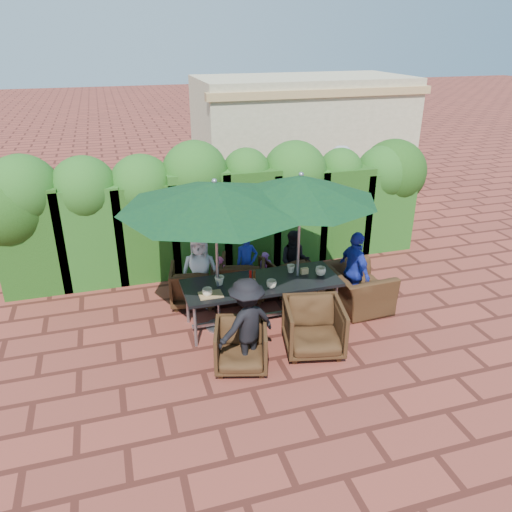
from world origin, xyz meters
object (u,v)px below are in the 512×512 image
object	(u,v)px
umbrella_right	(301,188)
umbrella_left	(215,195)
chair_near_left	(241,344)
chair_end_right	(358,282)
chair_far_mid	(243,275)
dining_table	(261,286)
chair_far_left	(193,283)
chair_far_right	(284,272)
chair_near_right	(314,325)

from	to	relation	value
umbrella_right	umbrella_left	bearing A→B (deg)	179.21
chair_near_left	chair_end_right	size ratio (longest dim) A/B	0.70
umbrella_right	chair_far_mid	distance (m)	2.14
dining_table	umbrella_left	bearing A→B (deg)	174.61
chair_far_left	umbrella_right	bearing A→B (deg)	161.41
umbrella_left	chair_near_left	size ratio (longest dim) A/B	3.83
umbrella_left	chair_far_right	distance (m)	2.52
chair_near_left	chair_end_right	xyz separation A→B (m)	(2.35, 1.06, 0.10)
umbrella_left	chair_end_right	bearing A→B (deg)	-0.97
chair_far_mid	chair_near_right	xyz separation A→B (m)	(0.55, -1.93, 0.03)
dining_table	chair_near_left	xyz separation A→B (m)	(-0.62, -1.04, -0.30)
chair_end_right	chair_far_left	bearing A→B (deg)	67.67
chair_near_left	chair_far_right	bearing A→B (deg)	71.92
umbrella_left	chair_near_right	xyz separation A→B (m)	(1.19, -1.03, -1.78)
umbrella_right	chair_far_right	size ratio (longest dim) A/B	3.46
dining_table	chair_far_mid	xyz separation A→B (m)	(-0.04, 0.97, -0.27)
chair_far_right	chair_far_mid	bearing A→B (deg)	-13.31
dining_table	umbrella_left	size ratio (longest dim) A/B	0.87
dining_table	chair_far_mid	world-z (taller)	chair_far_mid
umbrella_left	chair_far_right	bearing A→B (deg)	33.06
chair_far_left	chair_far_right	xyz separation A→B (m)	(1.68, 0.02, -0.03)
chair_far_left	dining_table	bearing A→B (deg)	146.08
umbrella_right	chair_far_mid	bearing A→B (deg)	125.74
umbrella_left	chair_far_mid	size ratio (longest dim) A/B	3.54
dining_table	chair_near_right	xyz separation A→B (m)	(0.51, -0.96, -0.25)
chair_near_left	umbrella_right	bearing A→B (deg)	56.75
dining_table	chair_end_right	distance (m)	1.74
dining_table	chair_end_right	size ratio (longest dim) A/B	2.32
umbrella_left	dining_table	bearing A→B (deg)	-5.39
chair_far_left	chair_near_left	bearing A→B (deg)	111.15
dining_table	chair_near_right	bearing A→B (deg)	-62.24
umbrella_right	chair_near_left	world-z (taller)	umbrella_right
umbrella_left	chair_far_right	xyz separation A→B (m)	(1.43, 0.93, -1.86)
chair_far_left	chair_near_left	xyz separation A→B (m)	(0.32, -2.02, -0.01)
chair_far_right	chair_end_right	bearing A→B (deg)	120.76
chair_end_right	umbrella_left	bearing A→B (deg)	86.35
chair_far_mid	chair_end_right	size ratio (longest dim) A/B	0.75
chair_far_mid	umbrella_left	bearing A→B (deg)	73.32
chair_near_right	chair_end_right	bearing A→B (deg)	50.86
chair_near_left	dining_table	bearing A→B (deg)	74.76
chair_far_left	chair_end_right	distance (m)	2.84
chair_far_mid	chair_far_right	world-z (taller)	chair_far_mid
umbrella_left	umbrella_right	bearing A→B (deg)	-0.79
umbrella_right	chair_near_right	bearing A→B (deg)	-96.69
dining_table	chair_far_right	size ratio (longest dim) A/B	3.49
dining_table	chair_far_mid	bearing A→B (deg)	92.43
umbrella_right	chair_end_right	size ratio (longest dim) A/B	2.30
chair_far_right	umbrella_right	bearing A→B (deg)	68.23
umbrella_right	chair_far_right	bearing A→B (deg)	83.15
chair_near_left	chair_far_mid	bearing A→B (deg)	89.59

